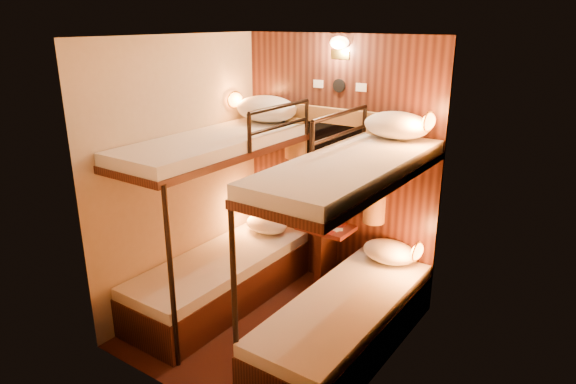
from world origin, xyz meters
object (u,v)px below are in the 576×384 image
Objects in this scene: bottle_left at (315,213)px; bunk_right at (346,287)px; bunk_left at (220,247)px; table at (326,248)px; bottle_right at (324,218)px.

bunk_right is at bearing -45.08° from bottle_left.
bunk_right is 7.30× the size of bottle_left.
bunk_right reaches higher than bottle_left.
bunk_left is at bearing 180.00° from bunk_right.
bunk_left is at bearing -129.67° from table.
bottle_right is (0.11, -0.02, -0.02)m from bottle_left.
bunk_left is 0.95m from bottle_left.
bunk_left and bunk_right have the same top height.
bunk_left is 2.90× the size of table.
table is 3.03× the size of bottle_right.
table is at bearing 50.33° from bunk_left.
bottle_left is (0.54, 0.76, 0.20)m from bunk_left.
bottle_left is 1.20× the size of bottle_right.
bottle_left is at bearing 167.30° from bottle_right.
bottle_left is at bearing 134.92° from bunk_right.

